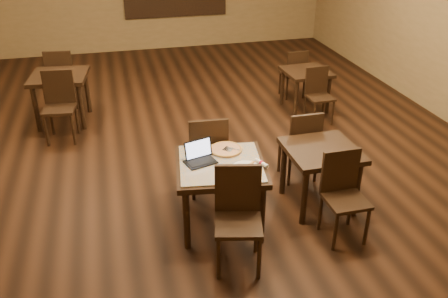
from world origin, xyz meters
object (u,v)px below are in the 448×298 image
object	(u,v)px
tiled_table	(220,171)
chair_main_far	(208,151)
other_table_b_chair_near	(59,101)
laptop	(199,156)
pizza_pan	(226,150)
other_table_b_chair_far	(62,75)
other_table_a_chair_near	(318,92)
other_table_c	(321,158)
other_table_c_chair_far	(302,142)
other_table_c_chair_near	(343,190)
chair_main_near	(238,211)
other_table_a_chair_far	(295,71)
other_table_b	(60,83)
other_table_a	(306,77)

from	to	relation	value
tiled_table	chair_main_far	xyz separation A→B (m)	(-0.01, 0.61, -0.08)
other_table_b_chair_near	chair_main_far	bearing A→B (deg)	-41.71
chair_main_far	other_table_b_chair_near	distance (m)	2.68
laptop	pizza_pan	distance (m)	0.35
tiled_table	other_table_b_chair_far	world-z (taller)	other_table_b_chair_far
other_table_a_chair_near	other_table_b_chair_near	xyz separation A→B (m)	(-3.89, 0.37, 0.08)
chair_main_far	other_table_c	bearing A→B (deg)	159.76
other_table_c	other_table_c_chair_far	xyz separation A→B (m)	(0.00, 0.55, -0.07)
other_table_c_chair_near	other_table_b_chair_near	bearing A→B (deg)	133.02
pizza_pan	chair_main_far	bearing A→B (deg)	108.75
chair_main_near	pizza_pan	xyz separation A→B (m)	(0.10, 0.85, 0.19)
chair_main_near	chair_main_far	bearing A→B (deg)	104.50
other_table_c_chair_far	pizza_pan	bearing A→B (deg)	20.06
other_table_a_chair_far	other_table_c_chair_far	size ratio (longest dim) A/B	0.92
pizza_pan	other_table_c	distance (m)	1.08
laptop	pizza_pan	bearing A→B (deg)	7.85
other_table_c	tiled_table	bearing A→B (deg)	-176.31
other_table_b	other_table_c_chair_far	bearing A→B (deg)	-33.84
other_table_a	other_table_a_chair_far	xyz separation A→B (m)	(0.00, 0.51, -0.07)
chair_main_near	other_table_b_chair_far	xyz separation A→B (m)	(-1.80, 4.42, -0.00)
pizza_pan	other_table_b_chair_far	bearing A→B (deg)	118.07
other_table_a_chair_near	other_table_b	world-z (taller)	other_table_a_chair_near
other_table_a	other_table_a_chair_far	size ratio (longest dim) A/B	0.86
tiled_table	other_table_b_chair_near	world-z (taller)	other_table_b_chair_near
other_table_b_chair_far	other_table_b	bearing A→B (deg)	98.43
other_table_a	other_table_b	distance (m)	3.93
other_table_b	other_table_b_chair_near	world-z (taller)	other_table_b_chair_near
tiled_table	other_table_c	bearing A→B (deg)	12.16
other_table_b_chair_far	other_table_c_chair_far	size ratio (longest dim) A/B	1.07
chair_main_far	other_table_b_chair_near	xyz separation A→B (m)	(-1.76, 2.02, -0.01)
other_table_a_chair_near	other_table_c_chair_far	world-z (taller)	other_table_c_chair_far
other_table_b_chair_far	other_table_c_chair_far	xyz separation A→B (m)	(2.96, -3.17, -0.04)
tiled_table	other_table_c_chair_far	distance (m)	1.35
laptop	other_table_b	distance (m)	3.50
other_table_c_chair_far	chair_main_far	bearing A→B (deg)	0.84
chair_main_far	other_table_c_chair_far	size ratio (longest dim) A/B	1.08
chair_main_far	tiled_table	bearing A→B (deg)	94.13
other_table_c_chair_near	other_table_a_chair_far	bearing A→B (deg)	75.16
tiled_table	other_table_a_chair_near	world-z (taller)	other_table_a_chair_near
other_table_a	other_table_b_chair_far	bearing A→B (deg)	162.78
chair_main_far	other_table_a	world-z (taller)	chair_main_far
tiled_table	other_table_c	world-z (taller)	tiled_table
chair_main_far	other_table_c_chair_far	world-z (taller)	chair_main_far
tiled_table	other_table_c_chair_far	world-z (taller)	other_table_c_chair_far
laptop	pizza_pan	xyz separation A→B (m)	(0.32, 0.14, -0.05)
other_table_a_chair_far	other_table_c	bearing A→B (deg)	70.98
other_table_c_chair_far	other_table_b_chair_far	bearing A→B (deg)	-47.43
other_table_b	other_table_c_chair_far	xyz separation A→B (m)	(2.95, -2.58, -0.11)
tiled_table	laptop	distance (m)	0.27
chair_main_far	pizza_pan	distance (m)	0.43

